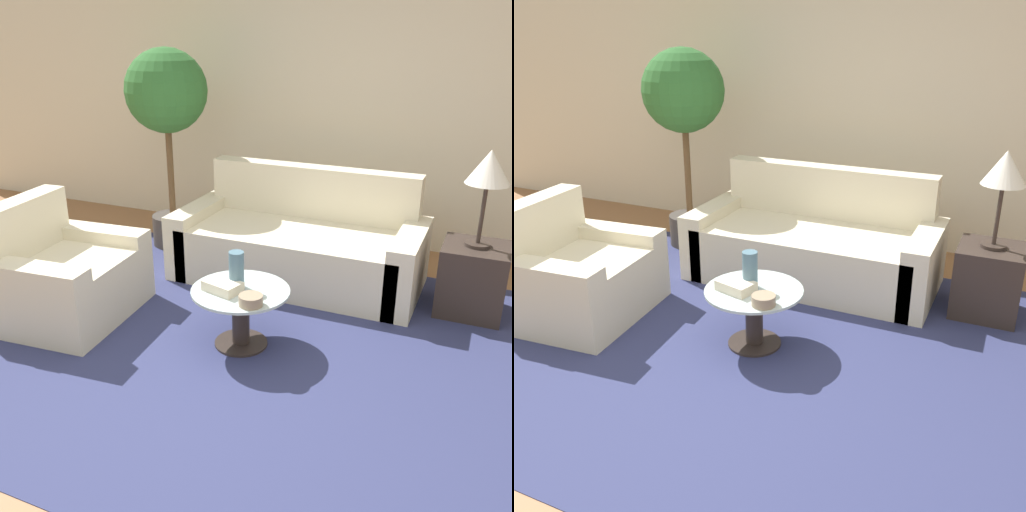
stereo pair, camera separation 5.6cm
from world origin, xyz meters
TOP-DOWN VIEW (x-y plane):
  - ground_plane at (0.00, 0.00)m, footprint 14.00×14.00m
  - wall_back at (0.00, 3.04)m, footprint 10.00×0.06m
  - rug at (-0.02, 0.74)m, footprint 3.66×3.28m
  - sofa_main at (-0.04, 1.96)m, footprint 2.02×0.91m
  - armchair at (-1.42, 0.62)m, footprint 0.92×1.06m
  - coffee_table at (-0.02, 0.74)m, footprint 0.65×0.65m
  - side_table at (1.33, 1.86)m, footprint 0.46×0.46m
  - table_lamp at (1.33, 1.86)m, footprint 0.30×0.30m
  - potted_plant at (-1.43, 2.20)m, footprint 0.74×0.74m
  - vase at (-0.06, 0.75)m, footprint 0.10×0.10m
  - bowl at (0.13, 0.56)m, footprint 0.15×0.15m
  - book_stack at (-0.12, 0.67)m, footprint 0.27×0.21m

SIDE VIEW (x-z plane):
  - ground_plane at x=0.00m, z-range 0.00..0.00m
  - rug at x=-0.02m, z-range 0.00..0.01m
  - side_table at x=1.33m, z-range 0.00..0.53m
  - coffee_table at x=-0.02m, z-range 0.06..0.47m
  - armchair at x=-1.42m, z-range -0.15..0.71m
  - sofa_main at x=-0.04m, z-range -0.16..0.74m
  - bowl at x=0.13m, z-range 0.41..0.48m
  - book_stack at x=-0.12m, z-range 0.41..0.48m
  - vase at x=-0.06m, z-range 0.41..0.66m
  - table_lamp at x=1.33m, z-range 0.73..1.42m
  - wall_back at x=0.00m, z-range 0.00..2.60m
  - potted_plant at x=-1.43m, z-range 0.40..2.23m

